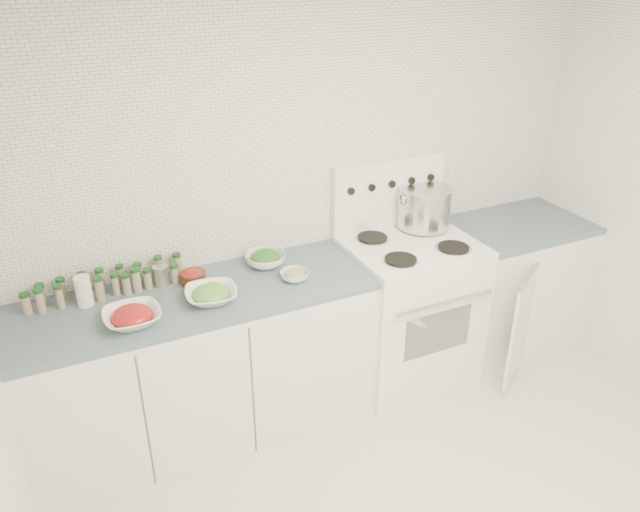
{
  "coord_description": "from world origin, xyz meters",
  "views": [
    {
      "loc": [
        -1.43,
        -1.59,
        2.52
      ],
      "look_at": [
        -0.14,
        1.14,
        1.0
      ],
      "focal_mm": 35.0,
      "sensor_mm": 36.0,
      "label": 1
    }
  ],
  "objects": [
    {
      "name": "salt_canister",
      "position": [
        -1.35,
        1.33,
        0.98
      ],
      "size": [
        0.09,
        0.09,
        0.16
      ],
      "primitive_type": "cylinder",
      "rotation": [
        0.0,
        0.0,
        0.21
      ],
      "color": "white",
      "rests_on": "counter_left"
    },
    {
      "name": "stock_pot",
      "position": [
        0.67,
        1.35,
        1.08
      ],
      "size": [
        0.35,
        0.32,
        0.25
      ],
      "rotation": [
        0.0,
        0.0,
        0.19
      ],
      "color": "silver",
      "rests_on": "stove"
    },
    {
      "name": "stove",
      "position": [
        0.48,
        1.19,
        0.5
      ],
      "size": [
        0.76,
        0.7,
        1.36
      ],
      "color": "white",
      "rests_on": "ground"
    },
    {
      "name": "counter_left",
      "position": [
        -0.82,
        1.19,
        0.45
      ],
      "size": [
        1.85,
        0.62,
        0.9
      ],
      "color": "white",
      "rests_on": "ground"
    },
    {
      "name": "room_walls",
      "position": [
        0.0,
        0.0,
        1.56
      ],
      "size": [
        3.54,
        3.04,
        2.52
      ],
      "color": "white",
      "rests_on": "ground"
    },
    {
      "name": "bowl_tomato",
      "position": [
        -1.17,
        1.06,
        0.94
      ],
      "size": [
        0.27,
        0.27,
        0.09
      ],
      "color": "white",
      "rests_on": "counter_left"
    },
    {
      "name": "bowl_pepper",
      "position": [
        -0.8,
        1.31,
        0.94
      ],
      "size": [
        0.13,
        0.13,
        0.08
      ],
      "color": "#501C0D",
      "rests_on": "counter_left"
    },
    {
      "name": "bowl_snowpea",
      "position": [
        -0.77,
        1.1,
        0.94
      ],
      "size": [
        0.3,
        0.3,
        0.09
      ],
      "color": "white",
      "rests_on": "counter_left"
    },
    {
      "name": "counter_right",
      "position": [
        1.3,
        1.19,
        0.45
      ],
      "size": [
        0.89,
        0.85,
        0.9
      ],
      "color": "white",
      "rests_on": "ground"
    },
    {
      "name": "spice_cluster",
      "position": [
        -1.23,
        1.4,
        0.96
      ],
      "size": [
        0.81,
        0.15,
        0.14
      ],
      "color": "gray",
      "rests_on": "counter_left"
    },
    {
      "name": "bowl_zucchini",
      "position": [
        -0.3,
        1.12,
        0.93
      ],
      "size": [
        0.16,
        0.16,
        0.06
      ],
      "color": "white",
      "rests_on": "counter_left"
    },
    {
      "name": "bowl_broccoli",
      "position": [
        -0.38,
        1.35,
        0.94
      ],
      "size": [
        0.25,
        0.25,
        0.09
      ],
      "color": "white",
      "rests_on": "counter_left"
    },
    {
      "name": "tin_can",
      "position": [
        -0.96,
        1.37,
        0.95
      ],
      "size": [
        0.08,
        0.08,
        0.11
      ],
      "primitive_type": "cylinder",
      "rotation": [
        0.0,
        0.0,
        -0.02
      ],
      "color": "#9F9487",
      "rests_on": "counter_left"
    }
  ]
}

